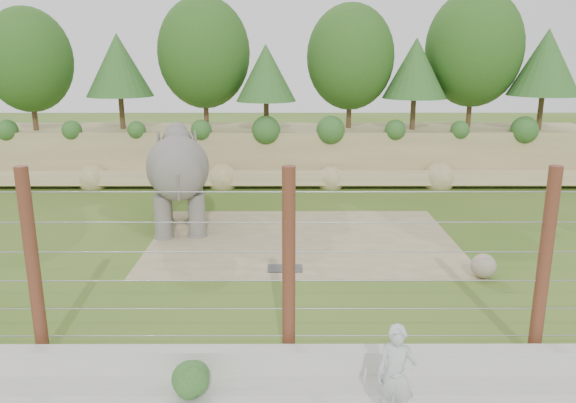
{
  "coord_description": "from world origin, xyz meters",
  "views": [
    {
      "loc": [
        -0.04,
        -14.77,
        6.02
      ],
      "look_at": [
        0.0,
        2.0,
        1.6
      ],
      "focal_mm": 35.0,
      "sensor_mm": 36.0,
      "label": 1
    }
  ],
  "objects_px": {
    "stone_ball": "(483,266)",
    "zookeeper": "(396,376)",
    "elephant": "(179,182)",
    "barrier_fence": "(289,266)"
  },
  "relations": [
    {
      "from": "zookeeper",
      "to": "stone_ball",
      "type": "bearing_deg",
      "value": 80.98
    },
    {
      "from": "stone_ball",
      "to": "barrier_fence",
      "type": "distance_m",
      "value": 7.02
    },
    {
      "from": "stone_ball",
      "to": "barrier_fence",
      "type": "xyz_separation_m",
      "value": [
        -5.39,
        -4.2,
        1.64
      ]
    },
    {
      "from": "stone_ball",
      "to": "zookeeper",
      "type": "xyz_separation_m",
      "value": [
        -3.63,
        -6.3,
        0.54
      ]
    },
    {
      "from": "elephant",
      "to": "barrier_fence",
      "type": "bearing_deg",
      "value": -76.99
    },
    {
      "from": "elephant",
      "to": "stone_ball",
      "type": "xyz_separation_m",
      "value": [
        9.18,
        -4.51,
        -1.37
      ]
    },
    {
      "from": "zookeeper",
      "to": "elephant",
      "type": "bearing_deg",
      "value": 138.1
    },
    {
      "from": "stone_ball",
      "to": "zookeeper",
      "type": "distance_m",
      "value": 7.29
    },
    {
      "from": "elephant",
      "to": "zookeeper",
      "type": "distance_m",
      "value": 12.18
    },
    {
      "from": "elephant",
      "to": "zookeeper",
      "type": "relative_size",
      "value": 2.41
    }
  ]
}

